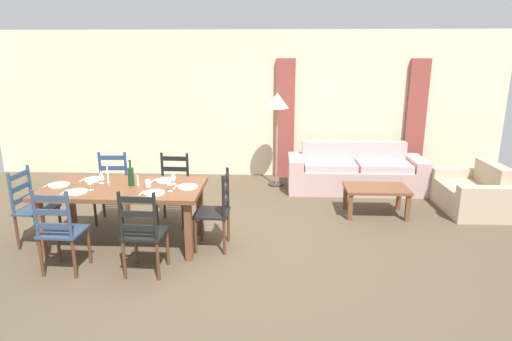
{
  "coord_description": "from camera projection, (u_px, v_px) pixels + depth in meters",
  "views": [
    {
      "loc": [
        0.6,
        -4.85,
        2.29
      ],
      "look_at": [
        0.35,
        0.79,
        0.75
      ],
      "focal_mm": 30.29,
      "sensor_mm": 36.0,
      "label": 1
    }
  ],
  "objects": [
    {
      "name": "ground_plane",
      "position": [
        225.0,
        247.0,
        5.31
      ],
      "size": [
        9.6,
        9.6,
        0.02
      ],
      "primitive_type": "cube",
      "color": "brown"
    },
    {
      "name": "wall_far",
      "position": [
        244.0,
        105.0,
        8.13
      ],
      "size": [
        9.6,
        0.16,
        2.7
      ],
      "primitive_type": "cube",
      "color": "beige",
      "rests_on": "ground_plane"
    },
    {
      "name": "curtain_panel_left",
      "position": [
        285.0,
        119.0,
        8.03
      ],
      "size": [
        0.35,
        0.08,
        2.2
      ],
      "primitive_type": "cube",
      "color": "brown",
      "rests_on": "ground_plane"
    },
    {
      "name": "curtain_panel_right",
      "position": [
        416.0,
        120.0,
        7.92
      ],
      "size": [
        0.35,
        0.08,
        2.2
      ],
      "primitive_type": "cube",
      "color": "brown",
      "rests_on": "ground_plane"
    },
    {
      "name": "dining_table",
      "position": [
        124.0,
        193.0,
        5.18
      ],
      "size": [
        1.9,
        0.96,
        0.75
      ],
      "color": "brown",
      "rests_on": "ground_plane"
    },
    {
      "name": "dining_chair_near_left",
      "position": [
        61.0,
        231.0,
        4.55
      ],
      "size": [
        0.44,
        0.42,
        0.96
      ],
      "color": "#2D3F58",
      "rests_on": "ground_plane"
    },
    {
      "name": "dining_chair_near_right",
      "position": [
        143.0,
        232.0,
        4.51
      ],
      "size": [
        0.44,
        0.42,
        0.96
      ],
      "color": "black",
      "rests_on": "ground_plane"
    },
    {
      "name": "dining_chair_far_left",
      "position": [
        112.0,
        188.0,
        6.01
      ],
      "size": [
        0.44,
        0.42,
        0.96
      ],
      "color": "navy",
      "rests_on": "ground_plane"
    },
    {
      "name": "dining_chair_far_right",
      "position": [
        173.0,
        189.0,
        5.96
      ],
      "size": [
        0.44,
        0.42,
        0.96
      ],
      "color": "black",
      "rests_on": "ground_plane"
    },
    {
      "name": "dining_chair_head_west",
      "position": [
        32.0,
        207.0,
        5.25
      ],
      "size": [
        0.43,
        0.45,
        0.96
      ],
      "color": "#2C455B",
      "rests_on": "ground_plane"
    },
    {
      "name": "dining_chair_head_east",
      "position": [
        216.0,
        210.0,
        5.14
      ],
      "size": [
        0.41,
        0.43,
        0.96
      ],
      "color": "black",
      "rests_on": "ground_plane"
    },
    {
      "name": "dinner_plate_near_left",
      "position": [
        77.0,
        192.0,
        4.93
      ],
      "size": [
        0.24,
        0.24,
        0.02
      ],
      "primitive_type": "cylinder",
      "color": "white",
      "rests_on": "dining_table"
    },
    {
      "name": "fork_near_left",
      "position": [
        64.0,
        192.0,
        4.94
      ],
      "size": [
        0.02,
        0.17,
        0.01
      ],
      "primitive_type": "cube",
      "rotation": [
        0.0,
        0.0,
        0.02
      ],
      "color": "silver",
      "rests_on": "dining_table"
    },
    {
      "name": "dinner_plate_near_right",
      "position": [
        154.0,
        193.0,
        4.89
      ],
      "size": [
        0.24,
        0.24,
        0.02
      ],
      "primitive_type": "cylinder",
      "color": "white",
      "rests_on": "dining_table"
    },
    {
      "name": "fork_near_right",
      "position": [
        141.0,
        193.0,
        4.9
      ],
      "size": [
        0.02,
        0.17,
        0.01
      ],
      "primitive_type": "cube",
      "rotation": [
        0.0,
        0.0,
        -0.05
      ],
      "color": "silver",
      "rests_on": "dining_table"
    },
    {
      "name": "dinner_plate_far_left",
      "position": [
        94.0,
        179.0,
        5.41
      ],
      "size": [
        0.24,
        0.24,
        0.02
      ],
      "primitive_type": "cylinder",
      "color": "white",
      "rests_on": "dining_table"
    },
    {
      "name": "fork_far_left",
      "position": [
        83.0,
        180.0,
        5.42
      ],
      "size": [
        0.02,
        0.17,
        0.01
      ],
      "primitive_type": "cube",
      "rotation": [
        0.0,
        0.0,
        -0.05
      ],
      "color": "silver",
      "rests_on": "dining_table"
    },
    {
      "name": "dinner_plate_far_right",
      "position": [
        165.0,
        180.0,
        5.37
      ],
      "size": [
        0.24,
        0.24,
        0.02
      ],
      "primitive_type": "cylinder",
      "color": "white",
      "rests_on": "dining_table"
    },
    {
      "name": "fork_far_right",
      "position": [
        153.0,
        181.0,
        5.38
      ],
      "size": [
        0.02,
        0.17,
        0.01
      ],
      "primitive_type": "cube",
      "rotation": [
        0.0,
        0.0,
        -0.04
      ],
      "color": "silver",
      "rests_on": "dining_table"
    },
    {
      "name": "dinner_plate_head_west",
      "position": [
        59.0,
        185.0,
        5.18
      ],
      "size": [
        0.24,
        0.24,
        0.02
      ],
      "primitive_type": "cylinder",
      "color": "white",
      "rests_on": "dining_table"
    },
    {
      "name": "fork_head_west",
      "position": [
        47.0,
        185.0,
        5.19
      ],
      "size": [
        0.02,
        0.17,
        0.01
      ],
      "primitive_type": "cube",
      "rotation": [
        0.0,
        0.0,
        -0.03
      ],
      "color": "silver",
      "rests_on": "dining_table"
    },
    {
      "name": "dinner_plate_head_east",
      "position": [
        188.0,
        187.0,
        5.12
      ],
      "size": [
        0.24,
        0.24,
        0.02
      ],
      "primitive_type": "cylinder",
      "color": "white",
      "rests_on": "dining_table"
    },
    {
      "name": "fork_head_east",
      "position": [
        175.0,
        187.0,
        5.12
      ],
      "size": [
        0.02,
        0.17,
        0.01
      ],
      "primitive_type": "cube",
      "rotation": [
        0.0,
        0.0,
        -0.01
      ],
      "color": "silver",
      "rests_on": "dining_table"
    },
    {
      "name": "wine_bottle",
      "position": [
        131.0,
        176.0,
        5.16
      ],
      "size": [
        0.07,
        0.07,
        0.32
      ],
      "color": "#143819",
      "rests_on": "dining_table"
    },
    {
      "name": "wine_glass_near_left",
      "position": [
        90.0,
        181.0,
        4.99
      ],
      "size": [
        0.06,
        0.06,
        0.16
      ],
      "color": "white",
      "rests_on": "dining_table"
    },
    {
      "name": "wine_glass_near_right",
      "position": [
        170.0,
        182.0,
        4.95
      ],
      "size": [
        0.06,
        0.06,
        0.16
      ],
      "color": "white",
      "rests_on": "dining_table"
    },
    {
      "name": "wine_glass_far_left",
      "position": [
        101.0,
        174.0,
        5.26
      ],
      "size": [
        0.06,
        0.06,
        0.16
      ],
      "color": "white",
      "rests_on": "dining_table"
    },
    {
      "name": "wine_glass_far_right",
      "position": [
        173.0,
        175.0,
        5.23
      ],
      "size": [
        0.06,
        0.06,
        0.16
      ],
      "color": "white",
      "rests_on": "dining_table"
    },
    {
      "name": "coffee_cup_primary",
      "position": [
        148.0,
        184.0,
        5.12
      ],
      "size": [
        0.07,
        0.07,
        0.09
      ],
      "primitive_type": "cylinder",
      "color": "beige",
      "rests_on": "dining_table"
    },
    {
      "name": "candle_tall",
      "position": [
        108.0,
        179.0,
        5.16
      ],
      "size": [
        0.05,
        0.05,
        0.3
      ],
      "color": "#998C66",
      "rests_on": "dining_table"
    },
    {
      "name": "candle_short",
      "position": [
        138.0,
        185.0,
        5.09
      ],
      "size": [
        0.05,
        0.05,
        0.15
      ],
      "color": "#998C66",
      "rests_on": "dining_table"
    },
    {
      "name": "couch",
      "position": [
        355.0,
        173.0,
        7.44
      ],
      "size": [
        2.28,
        0.8,
        0.8
      ],
      "color": "#BE9A97",
      "rests_on": "ground_plane"
    },
    {
      "name": "coffee_table",
      "position": [
        376.0,
        191.0,
        6.25
      ],
      "size": [
        0.9,
        0.56,
        0.42
      ],
      "color": "brown",
      "rests_on": "ground_plane"
    },
    {
      "name": "armchair_upholstered",
      "position": [
        475.0,
        194.0,
        6.45
      ],
      "size": [
        0.82,
        1.17,
        0.72
      ],
      "color": "tan",
      "rests_on": "ground_plane"
    },
    {
      "name": "standing_lamp",
      "position": [
        277.0,
        106.0,
        7.38
      ],
      "size": [
        0.4,
        0.4,
        1.64
      ],
      "color": "#332D28",
      "rests_on": "ground_plane"
    }
  ]
}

